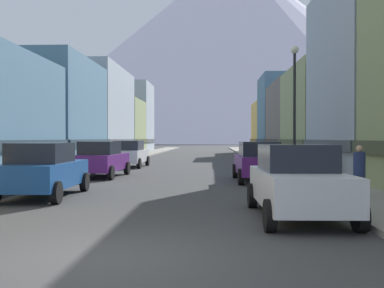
% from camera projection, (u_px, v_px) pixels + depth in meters
% --- Properties ---
extents(ground_plane, '(400.00, 400.00, 0.00)m').
position_uv_depth(ground_plane, '(104.00, 259.00, 7.27)').
color(ground_plane, '#3C3C3C').
extents(sidewalk_left, '(2.50, 100.00, 0.15)m').
position_uv_depth(sidewalk_left, '(127.00, 158.00, 42.51)').
color(sidewalk_left, gray).
rests_on(sidewalk_left, ground).
extents(sidewalk_right, '(2.50, 100.00, 0.15)m').
position_uv_depth(sidewalk_right, '(261.00, 158.00, 41.95)').
color(sidewalk_right, gray).
rests_on(sidewalk_right, ground).
extents(storefront_left_2, '(7.53, 10.88, 7.94)m').
position_uv_depth(storefront_left_2, '(44.00, 114.00, 34.76)').
color(storefront_left_2, slate).
rests_on(storefront_left_2, ground).
extents(storefront_left_3, '(8.13, 13.73, 9.20)m').
position_uv_depth(storefront_left_3, '(86.00, 114.00, 47.29)').
color(storefront_left_3, '#99A5B2').
rests_on(storefront_left_3, ground).
extents(storefront_left_4, '(7.67, 9.23, 6.93)m').
position_uv_depth(storefront_left_4, '(113.00, 128.00, 59.21)').
color(storefront_left_4, '#8C9966').
rests_on(storefront_left_4, ground).
extents(storefront_left_5, '(8.71, 8.74, 10.18)m').
position_uv_depth(storefront_left_5, '(123.00, 118.00, 68.29)').
color(storefront_left_5, '#99A5B2').
rests_on(storefront_left_5, ground).
extents(storefront_right_2, '(6.70, 10.46, 7.16)m').
position_uv_depth(storefront_right_2, '(334.00, 118.00, 33.36)').
color(storefront_right_2, '#8C9966').
rests_on(storefront_right_2, ground).
extents(storefront_right_3, '(8.30, 10.44, 7.29)m').
position_uv_depth(storefront_right_3, '(314.00, 122.00, 43.86)').
color(storefront_right_3, '#66605B').
rests_on(storefront_right_3, ground).
extents(storefront_right_4, '(9.95, 8.67, 9.31)m').
position_uv_depth(storefront_right_4, '(302.00, 117.00, 53.86)').
color(storefront_right_4, slate).
rests_on(storefront_right_4, ground).
extents(storefront_right_5, '(7.94, 9.10, 6.90)m').
position_uv_depth(storefront_right_5, '(282.00, 128.00, 62.90)').
color(storefront_right_5, '#D8B259').
rests_on(storefront_right_5, ground).
extents(car_left_0, '(2.17, 4.45, 1.78)m').
position_uv_depth(car_left_0, '(43.00, 170.00, 14.91)').
color(car_left_0, '#19478C').
rests_on(car_left_0, ground).
extents(car_left_1, '(2.23, 4.47, 1.78)m').
position_uv_depth(car_left_1, '(101.00, 159.00, 22.65)').
color(car_left_1, '#591E72').
rests_on(car_left_1, ground).
extents(car_left_2, '(2.14, 4.44, 1.78)m').
position_uv_depth(car_left_2, '(130.00, 154.00, 30.52)').
color(car_left_2, silver).
rests_on(car_left_2, ground).
extents(car_right_0, '(2.15, 4.44, 1.78)m').
position_uv_depth(car_right_0, '(297.00, 181.00, 11.03)').
color(car_right_0, silver).
rests_on(car_right_0, ground).
extents(car_right_1, '(2.14, 4.44, 1.78)m').
position_uv_depth(car_right_1, '(258.00, 161.00, 20.36)').
color(car_right_1, '#591E72').
rests_on(car_right_1, ground).
extents(potted_plant_1, '(0.69, 0.69, 0.96)m').
position_uv_depth(potted_plant_1, '(329.00, 166.00, 20.47)').
color(potted_plant_1, gray).
rests_on(potted_plant_1, sidewalk_right).
extents(potted_plant_2, '(0.74, 0.74, 1.00)m').
position_uv_depth(potted_plant_2, '(319.00, 163.00, 22.47)').
color(potted_plant_2, gray).
rests_on(potted_plant_2, sidewalk_right).
extents(pedestrian_0, '(0.36, 0.36, 1.57)m').
position_uv_depth(pedestrian_0, '(359.00, 173.00, 13.97)').
color(pedestrian_0, navy).
rests_on(pedestrian_0, sidewalk_right).
extents(streetlamp_right, '(0.36, 0.36, 5.86)m').
position_uv_depth(streetlamp_right, '(294.00, 92.00, 20.00)').
color(streetlamp_right, black).
rests_on(streetlamp_right, sidewalk_right).
extents(mountain_backdrop, '(251.81, 251.81, 110.45)m').
position_uv_depth(mountain_backdrop, '(233.00, 47.00, 265.69)').
color(mountain_backdrop, silver).
rests_on(mountain_backdrop, ground).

